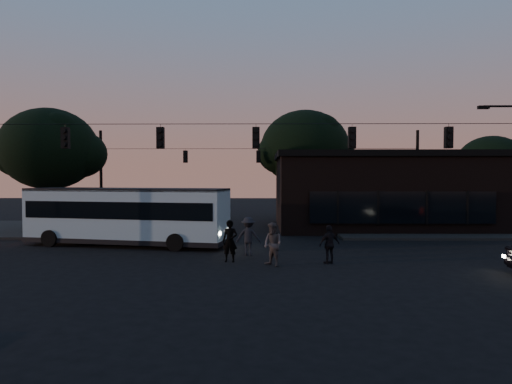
{
  "coord_description": "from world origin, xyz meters",
  "views": [
    {
      "loc": [
        0.26,
        -17.46,
        3.75
      ],
      "look_at": [
        0.0,
        4.0,
        3.0
      ],
      "focal_mm": 32.0,
      "sensor_mm": 36.0,
      "label": 1
    }
  ],
  "objects_px": {
    "building": "(381,190)",
    "pedestrian_b": "(273,244)",
    "bus": "(127,213)",
    "pedestrian_d": "(248,236)",
    "pedestrian_c": "(329,244)",
    "pedestrian_a": "(230,241)"
  },
  "relations": [
    {
      "from": "building",
      "to": "pedestrian_b",
      "type": "height_order",
      "value": "building"
    },
    {
      "from": "bus",
      "to": "pedestrian_d",
      "type": "bearing_deg",
      "value": -12.9
    },
    {
      "from": "building",
      "to": "pedestrian_c",
      "type": "xyz_separation_m",
      "value": [
        -5.83,
        -14.03,
        -1.88
      ]
    },
    {
      "from": "bus",
      "to": "pedestrian_b",
      "type": "height_order",
      "value": "bus"
    },
    {
      "from": "pedestrian_b",
      "to": "pedestrian_d",
      "type": "xyz_separation_m",
      "value": [
        -1.09,
        2.5,
        0.0
      ]
    },
    {
      "from": "pedestrian_d",
      "to": "pedestrian_c",
      "type": "bearing_deg",
      "value": 157.03
    },
    {
      "from": "pedestrian_a",
      "to": "pedestrian_c",
      "type": "bearing_deg",
      "value": 4.99
    },
    {
      "from": "building",
      "to": "pedestrian_c",
      "type": "bearing_deg",
      "value": -112.58
    },
    {
      "from": "pedestrian_a",
      "to": "pedestrian_b",
      "type": "relative_size",
      "value": 1.01
    },
    {
      "from": "pedestrian_c",
      "to": "pedestrian_d",
      "type": "distance_m",
      "value": 4.06
    },
    {
      "from": "building",
      "to": "pedestrian_a",
      "type": "height_order",
      "value": "building"
    },
    {
      "from": "building",
      "to": "bus",
      "type": "height_order",
      "value": "building"
    },
    {
      "from": "pedestrian_b",
      "to": "pedestrian_c",
      "type": "xyz_separation_m",
      "value": [
        2.43,
        0.49,
        -0.07
      ]
    },
    {
      "from": "pedestrian_b",
      "to": "building",
      "type": "bearing_deg",
      "value": 105.88
    },
    {
      "from": "building",
      "to": "pedestrian_b",
      "type": "distance_m",
      "value": 16.8
    },
    {
      "from": "pedestrian_a",
      "to": "pedestrian_c",
      "type": "relative_size",
      "value": 1.1
    },
    {
      "from": "bus",
      "to": "pedestrian_d",
      "type": "distance_m",
      "value": 7.33
    },
    {
      "from": "bus",
      "to": "pedestrian_a",
      "type": "bearing_deg",
      "value": -26.81
    },
    {
      "from": "building",
      "to": "bus",
      "type": "bearing_deg",
      "value": -150.54
    },
    {
      "from": "building",
      "to": "pedestrian_d",
      "type": "bearing_deg",
      "value": -127.9
    },
    {
      "from": "pedestrian_a",
      "to": "pedestrian_d",
      "type": "xyz_separation_m",
      "value": [
        0.76,
        1.63,
        -0.01
      ]
    },
    {
      "from": "pedestrian_d",
      "to": "bus",
      "type": "bearing_deg",
      "value": -17.37
    }
  ]
}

